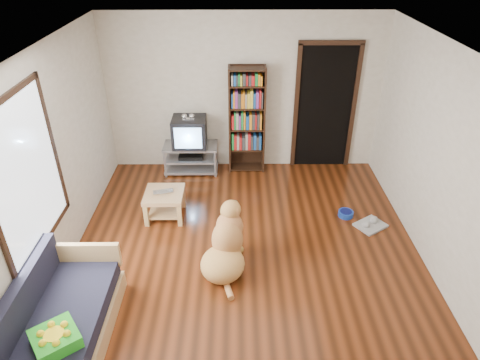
{
  "coord_description": "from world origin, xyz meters",
  "views": [
    {
      "loc": [
        -0.12,
        -4.24,
        3.66
      ],
      "look_at": [
        -0.08,
        0.41,
        0.9
      ],
      "focal_mm": 32.0,
      "sensor_mm": 36.0,
      "label": 1
    }
  ],
  "objects_px": {
    "tv_stand": "(191,157)",
    "crt_tv": "(190,131)",
    "bookshelf": "(247,115)",
    "sofa": "(58,330)",
    "coffee_table": "(165,200)",
    "grey_rag": "(370,225)",
    "green_cushion": "(55,339)",
    "laptop": "(163,193)",
    "dog": "(226,247)",
    "dog_bowl": "(346,214)"
  },
  "relations": [
    {
      "from": "tv_stand",
      "to": "crt_tv",
      "type": "height_order",
      "value": "crt_tv"
    },
    {
      "from": "bookshelf",
      "to": "sofa",
      "type": "relative_size",
      "value": 1.0
    },
    {
      "from": "tv_stand",
      "to": "coffee_table",
      "type": "distance_m",
      "value": 1.37
    },
    {
      "from": "tv_stand",
      "to": "sofa",
      "type": "bearing_deg",
      "value": -105.02
    },
    {
      "from": "grey_rag",
      "to": "tv_stand",
      "type": "relative_size",
      "value": 0.44
    },
    {
      "from": "green_cushion",
      "to": "coffee_table",
      "type": "relative_size",
      "value": 0.69
    },
    {
      "from": "laptop",
      "to": "crt_tv",
      "type": "bearing_deg",
      "value": 65.72
    },
    {
      "from": "green_cushion",
      "to": "bookshelf",
      "type": "bearing_deg",
      "value": 28.83
    },
    {
      "from": "grey_rag",
      "to": "tv_stand",
      "type": "height_order",
      "value": "tv_stand"
    },
    {
      "from": "dog",
      "to": "green_cushion",
      "type": "bearing_deg",
      "value": -135.44
    },
    {
      "from": "crt_tv",
      "to": "green_cushion",
      "type": "bearing_deg",
      "value": -102.19
    },
    {
      "from": "sofa",
      "to": "coffee_table",
      "type": "distance_m",
      "value": 2.4
    },
    {
      "from": "crt_tv",
      "to": "dog",
      "type": "relative_size",
      "value": 0.55
    },
    {
      "from": "bookshelf",
      "to": "sofa",
      "type": "height_order",
      "value": "bookshelf"
    },
    {
      "from": "sofa",
      "to": "dog",
      "type": "xyz_separation_m",
      "value": [
        1.62,
        1.19,
        0.05
      ]
    },
    {
      "from": "dog",
      "to": "tv_stand",
      "type": "bearing_deg",
      "value": 104.86
    },
    {
      "from": "coffee_table",
      "to": "bookshelf",
      "type": "bearing_deg",
      "value": 49.89
    },
    {
      "from": "grey_rag",
      "to": "sofa",
      "type": "height_order",
      "value": "sofa"
    },
    {
      "from": "grey_rag",
      "to": "tv_stand",
      "type": "bearing_deg",
      "value": 148.8
    },
    {
      "from": "sofa",
      "to": "bookshelf",
      "type": "bearing_deg",
      "value": 62.68
    },
    {
      "from": "crt_tv",
      "to": "sofa",
      "type": "height_order",
      "value": "crt_tv"
    },
    {
      "from": "crt_tv",
      "to": "dog",
      "type": "distance_m",
      "value": 2.58
    },
    {
      "from": "crt_tv",
      "to": "bookshelf",
      "type": "relative_size",
      "value": 0.32
    },
    {
      "from": "laptop",
      "to": "grey_rag",
      "type": "xyz_separation_m",
      "value": [
        2.94,
        -0.25,
        -0.4
      ]
    },
    {
      "from": "dog_bowl",
      "to": "coffee_table",
      "type": "relative_size",
      "value": 0.4
    },
    {
      "from": "bookshelf",
      "to": "dog",
      "type": "xyz_separation_m",
      "value": [
        -0.3,
        -2.53,
        -0.69
      ]
    },
    {
      "from": "sofa",
      "to": "dog",
      "type": "bearing_deg",
      "value": 36.33
    },
    {
      "from": "dog_bowl",
      "to": "bookshelf",
      "type": "bearing_deg",
      "value": 134.25
    },
    {
      "from": "green_cushion",
      "to": "sofa",
      "type": "xyz_separation_m",
      "value": [
        -0.12,
        0.28,
        -0.22
      ]
    },
    {
      "from": "sofa",
      "to": "dog",
      "type": "distance_m",
      "value": 2.01
    },
    {
      "from": "dog_bowl",
      "to": "bookshelf",
      "type": "xyz_separation_m",
      "value": [
        -1.43,
        1.46,
        0.96
      ]
    },
    {
      "from": "grey_rag",
      "to": "bookshelf",
      "type": "relative_size",
      "value": 0.22
    },
    {
      "from": "green_cushion",
      "to": "grey_rag",
      "type": "xyz_separation_m",
      "value": [
        3.53,
        2.29,
        -0.47
      ]
    },
    {
      "from": "bookshelf",
      "to": "sofa",
      "type": "xyz_separation_m",
      "value": [
        -1.92,
        -3.72,
        -0.74
      ]
    },
    {
      "from": "green_cushion",
      "to": "sofa",
      "type": "relative_size",
      "value": 0.21
    },
    {
      "from": "green_cushion",
      "to": "dog_bowl",
      "type": "bearing_deg",
      "value": 1.26
    },
    {
      "from": "dog_bowl",
      "to": "sofa",
      "type": "relative_size",
      "value": 0.12
    },
    {
      "from": "dog",
      "to": "crt_tv",
      "type": "bearing_deg",
      "value": 104.73
    },
    {
      "from": "laptop",
      "to": "grey_rag",
      "type": "relative_size",
      "value": 0.7
    },
    {
      "from": "dog_bowl",
      "to": "tv_stand",
      "type": "distance_m",
      "value": 2.75
    },
    {
      "from": "bookshelf",
      "to": "crt_tv",
      "type": "bearing_deg",
      "value": -175.68
    },
    {
      "from": "crt_tv",
      "to": "bookshelf",
      "type": "distance_m",
      "value": 0.99
    },
    {
      "from": "dog_bowl",
      "to": "tv_stand",
      "type": "height_order",
      "value": "tv_stand"
    },
    {
      "from": "grey_rag",
      "to": "crt_tv",
      "type": "height_order",
      "value": "crt_tv"
    },
    {
      "from": "bookshelf",
      "to": "dog_bowl",
      "type": "bearing_deg",
      "value": -45.75
    },
    {
      "from": "crt_tv",
      "to": "coffee_table",
      "type": "xyz_separation_m",
      "value": [
        -0.26,
        -1.36,
        -0.46
      ]
    },
    {
      "from": "grey_rag",
      "to": "crt_tv",
      "type": "relative_size",
      "value": 0.69
    },
    {
      "from": "tv_stand",
      "to": "crt_tv",
      "type": "bearing_deg",
      "value": 90.0
    },
    {
      "from": "laptop",
      "to": "grey_rag",
      "type": "bearing_deg",
      "value": -18.55
    },
    {
      "from": "tv_stand",
      "to": "bookshelf",
      "type": "xyz_separation_m",
      "value": [
        0.95,
        0.09,
        0.73
      ]
    }
  ]
}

